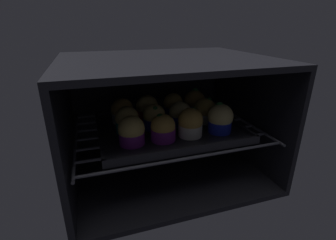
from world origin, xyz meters
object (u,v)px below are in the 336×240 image
(muffin_row2_col2, at_px, (173,106))
(baking_tray, at_px, (168,128))
(muffin_row1_col0, at_px, (127,121))
(muffin_row0_col3, at_px, (220,119))
(muffin_row2_col0, at_px, (122,111))
(muffin_row2_col3, at_px, (195,103))
(muffin_row0_col1, at_px, (163,129))
(muffin_row0_col2, at_px, (190,123))
(muffin_row1_col3, at_px, (205,111))
(muffin_row2_col1, at_px, (147,108))
(muffin_row0_col0, at_px, (132,132))
(muffin_row1_col1, at_px, (154,118))
(muffin_row1_col2, at_px, (180,115))

(muffin_row2_col2, bearing_deg, baking_tray, -118.54)
(muffin_row1_col0, distance_m, muffin_row2_col2, 0.19)
(muffin_row0_col3, height_order, muffin_row2_col0, muffin_row0_col3)
(muffin_row0_col3, xyz_separation_m, muffin_row2_col3, (-0.01, 0.17, -0.00))
(muffin_row0_col1, height_order, muffin_row0_col2, muffin_row0_col2)
(muffin_row2_col2, xyz_separation_m, muffin_row2_col3, (0.08, -0.00, 0.00))
(muffin_row0_col2, height_order, muffin_row2_col0, muffin_row0_col2)
(muffin_row1_col0, relative_size, muffin_row1_col3, 0.97)
(baking_tray, distance_m, muffin_row2_col1, 0.10)
(muffin_row0_col1, relative_size, muffin_row2_col0, 0.97)
(muffin_row0_col2, relative_size, muffin_row1_col3, 1.01)
(muffin_row0_col1, bearing_deg, baking_tray, 64.01)
(muffin_row0_col2, bearing_deg, muffin_row0_col0, -179.90)
(muffin_row0_col3, distance_m, muffin_row2_col1, 0.24)
(muffin_row0_col1, distance_m, muffin_row2_col2, 0.19)
(muffin_row2_col2, bearing_deg, muffin_row0_col3, -63.84)
(muffin_row2_col0, height_order, muffin_row2_col3, muffin_row2_col3)
(muffin_row1_col0, distance_m, muffin_row1_col1, 0.08)
(muffin_row0_col1, xyz_separation_m, muffin_row2_col2, (0.09, 0.17, 0.00))
(muffin_row1_col0, bearing_deg, muffin_row2_col2, 27.44)
(muffin_row0_col3, relative_size, muffin_row2_col1, 1.11)
(baking_tray, height_order, muffin_row0_col0, muffin_row0_col0)
(muffin_row1_col1, height_order, muffin_row2_col1, muffin_row2_col1)
(muffin_row0_col0, bearing_deg, muffin_row1_col0, 88.83)
(baking_tray, relative_size, muffin_row1_col3, 5.26)
(muffin_row1_col1, xyz_separation_m, muffin_row1_col2, (0.08, 0.00, -0.00))
(muffin_row0_col1, distance_m, muffin_row2_col0, 0.19)
(muffin_row0_col3, xyz_separation_m, muffin_row2_col0, (-0.25, 0.17, -0.01))
(muffin_row1_col0, relative_size, muffin_row2_col2, 0.99)
(muffin_row1_col3, bearing_deg, muffin_row2_col1, 154.71)
(baking_tray, height_order, muffin_row0_col3, muffin_row0_col3)
(muffin_row2_col3, bearing_deg, muffin_row0_col3, -88.10)
(baking_tray, xyz_separation_m, muffin_row2_col2, (0.05, 0.08, 0.04))
(muffin_row0_col3, relative_size, muffin_row2_col3, 1.01)
(muffin_row0_col0, height_order, muffin_row1_col2, muffin_row0_col0)
(muffin_row2_col3, bearing_deg, muffin_row1_col2, -135.60)
(muffin_row1_col1, bearing_deg, muffin_row0_col3, -25.08)
(baking_tray, bearing_deg, muffin_row1_col1, -175.50)
(muffin_row0_col3, distance_m, muffin_row1_col0, 0.26)
(muffin_row2_col1, bearing_deg, muffin_row2_col3, 0.90)
(muffin_row1_col3, distance_m, muffin_row2_col1, 0.18)
(baking_tray, bearing_deg, muffin_row0_col2, -64.82)
(muffin_row0_col0, distance_m, muffin_row2_col2, 0.24)
(muffin_row0_col2, relative_size, muffin_row1_col2, 1.09)
(muffin_row0_col1, distance_m, muffin_row1_col0, 0.12)
(muffin_row0_col0, xyz_separation_m, muffin_row0_col2, (0.16, 0.00, 0.00))
(muffin_row0_col1, distance_m, muffin_row0_col2, 0.08)
(muffin_row0_col2, height_order, muffin_row1_col1, muffin_row0_col2)
(muffin_row2_col1, bearing_deg, muffin_row0_col3, -43.47)
(baking_tray, relative_size, muffin_row2_col2, 5.37)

